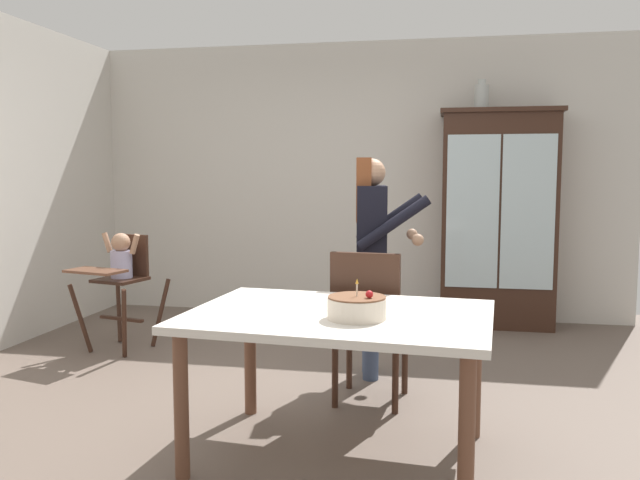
{
  "coord_description": "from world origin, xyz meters",
  "views": [
    {
      "loc": [
        0.9,
        -3.84,
        1.43
      ],
      "look_at": [
        0.02,
        0.7,
        0.95
      ],
      "focal_mm": 36.64,
      "sensor_mm": 36.0,
      "label": 1
    }
  ],
  "objects_px": {
    "china_cabinet": "(498,219)",
    "high_chair_with_toddler": "(120,270)",
    "dining_table": "(339,329)",
    "dining_chair_far_side": "(368,317)",
    "ceramic_vase": "(482,96)",
    "birthday_cake": "(357,307)",
    "adult_person": "(372,239)"
  },
  "relations": [
    {
      "from": "adult_person",
      "to": "high_chair_with_toddler",
      "type": "bearing_deg",
      "value": 73.19
    },
    {
      "from": "birthday_cake",
      "to": "dining_table",
      "type": "bearing_deg",
      "value": 129.67
    },
    {
      "from": "high_chair_with_toddler",
      "to": "birthday_cake",
      "type": "xyz_separation_m",
      "value": [
        2.16,
        -1.77,
        0.14
      ]
    },
    {
      "from": "china_cabinet",
      "to": "high_chair_with_toddler",
      "type": "xyz_separation_m",
      "value": [
        -3.03,
        -1.43,
        -0.35
      ]
    },
    {
      "from": "high_chair_with_toddler",
      "to": "dining_table",
      "type": "xyz_separation_m",
      "value": [
        2.05,
        -1.65,
        -0.0
      ]
    },
    {
      "from": "high_chair_with_toddler",
      "to": "ceramic_vase",
      "type": "bearing_deg",
      "value": 39.82
    },
    {
      "from": "adult_person",
      "to": "dining_chair_far_side",
      "type": "height_order",
      "value": "adult_person"
    },
    {
      "from": "birthday_cake",
      "to": "china_cabinet",
      "type": "bearing_deg",
      "value": 74.7
    },
    {
      "from": "china_cabinet",
      "to": "dining_chair_far_side",
      "type": "xyz_separation_m",
      "value": [
        -0.92,
        -2.33,
        -0.45
      ]
    },
    {
      "from": "high_chair_with_toddler",
      "to": "birthday_cake",
      "type": "relative_size",
      "value": 3.39
    },
    {
      "from": "adult_person",
      "to": "dining_chair_far_side",
      "type": "relative_size",
      "value": 1.59
    },
    {
      "from": "china_cabinet",
      "to": "ceramic_vase",
      "type": "height_order",
      "value": "ceramic_vase"
    },
    {
      "from": "china_cabinet",
      "to": "dining_chair_far_side",
      "type": "relative_size",
      "value": 2.09
    },
    {
      "from": "adult_person",
      "to": "dining_chair_far_side",
      "type": "distance_m",
      "value": 0.73
    },
    {
      "from": "dining_table",
      "to": "dining_chair_far_side",
      "type": "height_order",
      "value": "dining_chair_far_side"
    },
    {
      "from": "birthday_cake",
      "to": "dining_chair_far_side",
      "type": "bearing_deg",
      "value": 93.18
    },
    {
      "from": "adult_person",
      "to": "dining_chair_far_side",
      "type": "bearing_deg",
      "value": 175.99
    },
    {
      "from": "adult_person",
      "to": "birthday_cake",
      "type": "relative_size",
      "value": 5.47
    },
    {
      "from": "ceramic_vase",
      "to": "high_chair_with_toddler",
      "type": "relative_size",
      "value": 0.28
    },
    {
      "from": "ceramic_vase",
      "to": "adult_person",
      "type": "bearing_deg",
      "value": -114.57
    },
    {
      "from": "high_chair_with_toddler",
      "to": "adult_person",
      "type": "relative_size",
      "value": 0.62
    },
    {
      "from": "high_chair_with_toddler",
      "to": "birthday_cake",
      "type": "height_order",
      "value": "high_chair_with_toddler"
    },
    {
      "from": "adult_person",
      "to": "birthday_cake",
      "type": "xyz_separation_m",
      "value": [
        0.09,
        -1.47,
        -0.17
      ]
    },
    {
      "from": "ceramic_vase",
      "to": "china_cabinet",
      "type": "bearing_deg",
      "value": -1.21
    },
    {
      "from": "adult_person",
      "to": "dining_table",
      "type": "bearing_deg",
      "value": 171.12
    },
    {
      "from": "china_cabinet",
      "to": "adult_person",
      "type": "xyz_separation_m",
      "value": [
        -0.97,
        -1.73,
        -0.04
      ]
    },
    {
      "from": "china_cabinet",
      "to": "high_chair_with_toddler",
      "type": "height_order",
      "value": "china_cabinet"
    },
    {
      "from": "birthday_cake",
      "to": "dining_chair_far_side",
      "type": "relative_size",
      "value": 0.29
    },
    {
      "from": "birthday_cake",
      "to": "dining_chair_far_side",
      "type": "xyz_separation_m",
      "value": [
        -0.05,
        0.87,
        -0.24
      ]
    },
    {
      "from": "adult_person",
      "to": "ceramic_vase",
      "type": "bearing_deg",
      "value": -32.94
    },
    {
      "from": "adult_person",
      "to": "dining_table",
      "type": "xyz_separation_m",
      "value": [
        -0.01,
        -1.34,
        -0.32
      ]
    },
    {
      "from": "ceramic_vase",
      "to": "birthday_cake",
      "type": "xyz_separation_m",
      "value": [
        -0.7,
        -3.2,
        -1.33
      ]
    }
  ]
}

